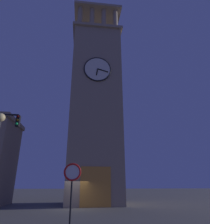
# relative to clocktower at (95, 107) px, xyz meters

# --- Properties ---
(ground_plane) EXTENTS (200.00, 200.00, 0.00)m
(ground_plane) POSITION_rel_clocktower_xyz_m (2.00, 4.46, -12.19)
(ground_plane) COLOR #56544F
(clocktower) EXTENTS (7.01, 7.27, 29.82)m
(clocktower) POSITION_rel_clocktower_xyz_m (0.00, 0.00, 0.00)
(clocktower) COLOR gray
(clocktower) RESTS_ON ground_plane
(no_horn_sign) EXTENTS (0.78, 0.14, 3.09)m
(no_horn_sign) POSITION_rel_clocktower_xyz_m (2.00, 15.81, -9.76)
(no_horn_sign) COLOR black
(no_horn_sign) RESTS_ON ground_plane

